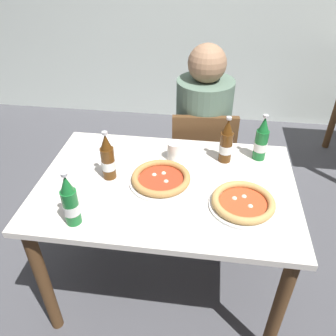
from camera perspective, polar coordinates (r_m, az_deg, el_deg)
The scene contains 12 objects.
ground_plane at distance 2.15m, azimuth -0.19°, elevation -18.36°, with size 8.00×8.00×0.00m, color #4C4C51.
dining_table_main at distance 1.68m, azimuth -0.23°, elevation -5.55°, with size 1.20×0.80×0.75m.
chair_behind_table at distance 2.25m, azimuth 5.60°, elevation 1.42°, with size 0.43×0.43×0.85m.
diner_seated at distance 2.23m, azimuth 5.66°, elevation 4.31°, with size 0.34×0.34×1.21m.
pizza_margherita_near at distance 1.60m, azimuth -1.17°, elevation -1.78°, with size 0.30×0.30×0.04m.
pizza_marinara_far at distance 1.50m, azimuth 12.37°, elevation -5.68°, with size 0.29×0.29×0.04m.
beer_bottle_left at distance 1.40m, azimuth -15.97°, elevation -5.52°, with size 0.07×0.07×0.25m.
beer_bottle_center at distance 1.61m, azimuth -9.99°, elevation 1.52°, with size 0.07×0.07×0.25m.
beer_bottle_right at distance 1.78m, azimuth 15.27°, elevation 4.39°, with size 0.07×0.07×0.25m.
beer_bottle_extra at distance 1.72m, azimuth 9.66°, elevation 4.13°, with size 0.07×0.07×0.25m.
napkin_with_cutlery at distance 1.88m, azimuth -10.47°, elevation 3.31°, with size 0.21×0.21×0.01m.
paper_cup at distance 1.74m, azimuth 1.08°, elevation 2.87°, with size 0.07×0.07×0.10m, color white.
Camera 1 is at (0.18, -1.25, 1.74)m, focal length 36.63 mm.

